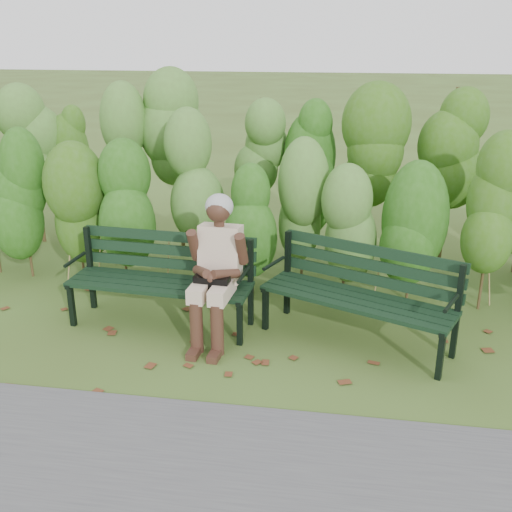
# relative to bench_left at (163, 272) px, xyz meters

# --- Properties ---
(ground) EXTENTS (80.00, 80.00, 0.00)m
(ground) POSITION_rel_bench_left_xyz_m (0.91, -0.38, -0.52)
(ground) COLOR #40501F
(hedge_band) EXTENTS (11.04, 1.67, 2.42)m
(hedge_band) POSITION_rel_bench_left_xyz_m (0.91, 1.48, 0.74)
(hedge_band) COLOR #47381E
(hedge_band) RESTS_ON ground
(leaf_litter) EXTENTS (5.74, 2.24, 0.01)m
(leaf_litter) POSITION_rel_bench_left_xyz_m (0.73, -0.38, -0.51)
(leaf_litter) COLOR brown
(leaf_litter) RESTS_ON ground
(bench_left) EXTENTS (1.79, 0.70, 0.88)m
(bench_left) POSITION_rel_bench_left_xyz_m (0.00, 0.00, 0.00)
(bench_left) COLOR black
(bench_left) RESTS_ON ground
(bench_right) EXTENTS (1.83, 1.21, 0.87)m
(bench_right) POSITION_rel_bench_left_xyz_m (1.89, -0.07, -0.00)
(bench_right) COLOR black
(bench_right) RESTS_ON ground
(seated_woman) EXTENTS (0.55, 0.81, 1.34)m
(seated_woman) POSITION_rel_bench_left_xyz_m (0.58, -0.23, 0.23)
(seated_woman) COLOR #BAA88F
(seated_woman) RESTS_ON ground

